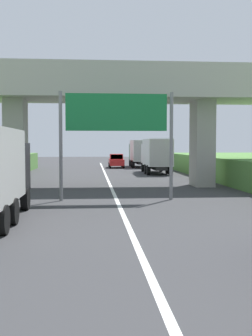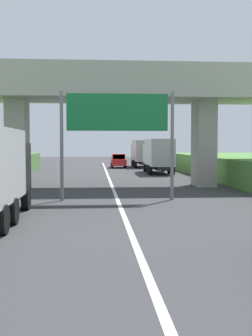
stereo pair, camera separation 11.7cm
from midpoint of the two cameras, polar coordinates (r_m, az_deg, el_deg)
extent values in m
cube|color=white|center=(22.68, -1.61, -4.03)|extent=(0.20, 85.76, 0.01)
cube|color=#ADA89E|center=(28.43, -2.26, 10.42)|extent=(40.00, 4.80, 1.10)
cube|color=#ADA89E|center=(26.41, -2.05, 13.39)|extent=(40.00, 0.36, 1.10)
cube|color=#ADA89E|center=(30.78, -2.44, 11.93)|extent=(40.00, 0.36, 1.10)
cube|color=#9F9A91|center=(28.65, -15.04, 3.26)|extent=(1.30, 2.20, 5.88)
cube|color=#9F9A91|center=(29.17, 10.33, 3.31)|extent=(1.30, 2.20, 5.88)
cylinder|color=slate|center=(21.35, -9.13, 2.98)|extent=(0.18, 0.18, 5.58)
cylinder|color=slate|center=(21.67, 6.10, 3.00)|extent=(0.18, 0.18, 5.58)
cube|color=#167238|center=(21.38, -1.47, 7.68)|extent=(5.20, 0.12, 1.90)
cube|color=white|center=(21.37, -1.46, 7.69)|extent=(4.89, 0.01, 1.67)
cube|color=black|center=(53.40, 1.82, 0.84)|extent=(1.10, 7.30, 0.36)
cube|color=#236B38|center=(55.95, 1.52, 2.21)|extent=(2.10, 2.10, 2.10)
cube|color=#2D3842|center=(56.96, 1.41, 2.53)|extent=(1.89, 0.06, 0.90)
cube|color=silver|center=(52.32, 1.95, 2.42)|extent=(2.30, 5.20, 2.60)
cube|color=#A8A8A4|center=(49.76, 2.30, 2.38)|extent=(2.21, 0.04, 2.50)
cylinder|color=black|center=(55.90, 0.53, 0.77)|extent=(0.30, 0.96, 0.96)
cylinder|color=black|center=(56.11, 2.51, 0.77)|extent=(0.30, 0.96, 0.96)
cylinder|color=black|center=(50.84, 0.94, 0.52)|extent=(0.30, 0.96, 0.96)
cylinder|color=black|center=(51.09, 3.33, 0.53)|extent=(0.30, 0.96, 0.96)
cylinder|color=black|center=(52.52, 0.76, 0.61)|extent=(0.30, 0.96, 0.96)
cylinder|color=black|center=(52.76, 3.07, 0.62)|extent=(0.30, 0.96, 0.96)
cube|color=black|center=(18.81, -16.85, 0.11)|extent=(2.10, 2.10, 2.10)
cube|color=#2D3842|center=(19.79, -16.24, 1.14)|extent=(1.89, 0.06, 0.90)
cylinder|color=black|center=(18.75, -13.87, -4.18)|extent=(0.30, 0.96, 0.96)
cylinder|color=black|center=(13.80, -16.86, -6.87)|extent=(0.30, 0.96, 0.96)
cylinder|color=black|center=(15.43, -15.53, -5.79)|extent=(0.30, 0.96, 0.96)
cube|color=black|center=(41.79, 4.02, 0.18)|extent=(1.10, 7.30, 0.36)
cube|color=silver|center=(44.32, 3.52, 1.95)|extent=(2.10, 2.10, 2.10)
cube|color=#2D3842|center=(45.32, 3.34, 2.35)|extent=(1.89, 0.06, 0.90)
cube|color=silver|center=(40.70, 4.25, 2.18)|extent=(2.30, 5.20, 2.60)
cube|color=#A8A8A6|center=(38.16, 4.85, 2.11)|extent=(2.21, 0.04, 2.50)
cylinder|color=black|center=(44.24, 2.27, 0.12)|extent=(0.30, 0.96, 0.96)
cylinder|color=black|center=(44.52, 4.75, 0.13)|extent=(0.30, 0.96, 0.96)
cylinder|color=black|center=(39.20, 3.02, -0.28)|extent=(0.30, 0.96, 0.96)
cylinder|color=black|center=(39.54, 6.09, -0.26)|extent=(0.30, 0.96, 0.96)
cylinder|color=black|center=(40.87, 2.70, -0.13)|extent=(0.30, 0.96, 0.96)
cylinder|color=black|center=(41.20, 5.66, -0.12)|extent=(0.30, 0.96, 0.96)
cube|color=red|center=(51.60, -1.42, 0.81)|extent=(1.76, 4.10, 0.76)
cube|color=red|center=(51.43, -1.41, 1.58)|extent=(1.56, 1.90, 0.64)
cube|color=#2D3842|center=(50.51, -1.35, 1.55)|extent=(1.44, 0.06, 0.54)
cylinder|color=black|center=(52.85, -2.39, 0.45)|extent=(0.22, 0.64, 0.64)
cylinder|color=black|center=(52.94, -0.61, 0.46)|extent=(0.22, 0.64, 0.64)
cylinder|color=black|center=(50.31, -2.27, 0.31)|extent=(0.22, 0.64, 0.64)
cylinder|color=black|center=(50.40, -0.41, 0.32)|extent=(0.22, 0.64, 0.64)
camera|label=1|loc=(0.06, -90.22, -0.01)|focal=44.25mm
camera|label=2|loc=(0.06, 89.78, 0.01)|focal=44.25mm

